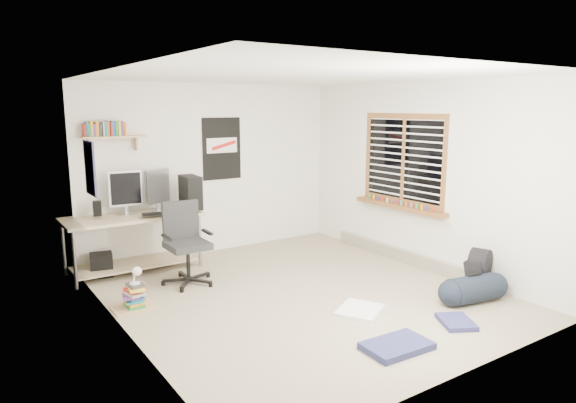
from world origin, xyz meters
TOP-DOWN VIEW (x-y plane):
  - floor at (0.00, 0.00)m, footprint 4.00×4.50m
  - ceiling at (0.00, 0.00)m, footprint 4.00×4.50m
  - back_wall at (0.00, 2.25)m, footprint 4.00×0.01m
  - left_wall at (-2.00, 0.00)m, footprint 0.01×4.50m
  - right_wall at (2.00, 0.00)m, footprint 0.01×4.50m
  - desk at (-1.33, 1.94)m, footprint 1.89×1.28m
  - monitor_left at (-1.38, 2.00)m, footprint 0.44×0.14m
  - monitor_right at (-0.95, 2.00)m, footprint 0.42×0.28m
  - pc_tower at (-0.56, 1.79)m, footprint 0.24×0.45m
  - keyboard at (-1.07, 1.66)m, footprint 0.44×0.23m
  - speaker_left at (-1.75, 2.00)m, footprint 0.12×0.12m
  - speaker_right at (-0.66, 1.65)m, footprint 0.11×0.11m
  - office_chair at (-0.93, 1.07)m, footprint 0.70×0.70m
  - wall_shelf at (-1.45, 2.14)m, footprint 0.80×0.22m
  - poster_back_wall at (0.15, 2.23)m, footprint 0.62×0.03m
  - poster_left_wall at (-1.99, 1.20)m, footprint 0.02×0.42m
  - window at (1.95, 0.30)m, footprint 0.10×1.50m
  - baseboard_heater at (1.96, 0.30)m, footprint 0.08×2.50m
  - backpack at (1.75, -1.17)m, footprint 0.40×0.35m
  - duffel_bag at (1.47, -1.30)m, footprint 0.36×0.36m
  - tshirt at (0.22, -0.81)m, footprint 0.63×0.61m
  - jeans_a at (-0.07, -1.64)m, footprint 0.63×0.42m
  - jeans_b at (0.82, -1.59)m, footprint 0.46×0.50m
  - book_stack at (-1.75, 0.66)m, footprint 0.48×0.43m
  - desk_lamp at (-1.73, 0.64)m, footprint 0.17×0.21m
  - subwoofer at (-1.75, 1.98)m, footprint 0.33×0.33m

SIDE VIEW (x-z plane):
  - floor at x=0.00m, z-range -0.01..0.00m
  - tshirt at x=0.22m, z-range 0.00..0.04m
  - jeans_b at x=0.82m, z-range 0.00..0.05m
  - jeans_a at x=-0.07m, z-range 0.00..0.06m
  - baseboard_heater at x=1.96m, z-range 0.00..0.18m
  - duffel_bag at x=1.47m, z-range -0.17..0.45m
  - subwoofer at x=-1.75m, z-range -0.01..0.29m
  - book_stack at x=-1.75m, z-range 0.01..0.29m
  - backpack at x=1.75m, z-range -0.02..0.42m
  - desk at x=-1.33m, z-range -0.03..0.76m
  - desk_lamp at x=-1.73m, z-range 0.29..0.47m
  - office_chair at x=-0.93m, z-range -0.02..1.00m
  - keyboard at x=-1.07m, z-range 0.79..0.81m
  - speaker_right at x=-0.66m, z-range 0.79..0.96m
  - speaker_left at x=-1.75m, z-range 0.79..0.99m
  - pc_tower at x=-0.56m, z-range 0.79..1.24m
  - monitor_right at x=-0.95m, z-range 0.79..1.25m
  - monitor_left at x=-1.38m, z-range 0.79..1.26m
  - back_wall at x=0.00m, z-range 0.00..2.50m
  - left_wall at x=-2.00m, z-range 0.00..2.50m
  - right_wall at x=2.00m, z-range 0.00..2.50m
  - window at x=1.95m, z-range 0.82..2.08m
  - poster_left_wall at x=-1.99m, z-range 1.20..1.80m
  - poster_back_wall at x=0.15m, z-range 1.09..2.01m
  - wall_shelf at x=-1.45m, z-range 1.66..1.90m
  - ceiling at x=0.00m, z-range 2.50..2.51m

